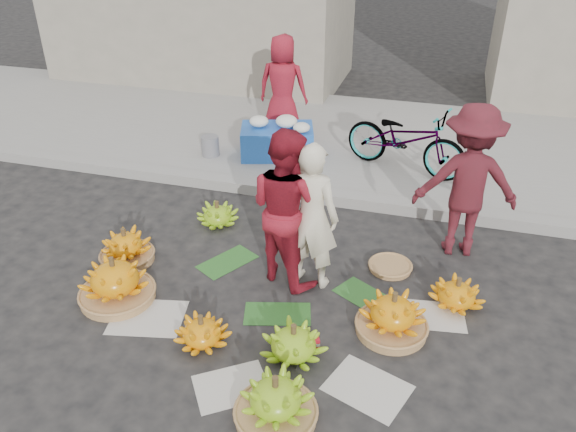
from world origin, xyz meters
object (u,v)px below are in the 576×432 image
(banana_bunch_4, at_px, (393,315))
(flower_table, at_px, (278,139))
(banana_bunch_0, at_px, (115,281))
(vendor_cream, at_px, (311,216))
(bicycle, at_px, (406,139))

(banana_bunch_4, relative_size, flower_table, 0.55)
(banana_bunch_0, distance_m, vendor_cream, 2.07)
(banana_bunch_0, bearing_deg, flower_table, 80.66)
(banana_bunch_0, height_order, vendor_cream, vendor_cream)
(vendor_cream, height_order, flower_table, vendor_cream)
(vendor_cream, relative_size, flower_table, 1.30)
(vendor_cream, distance_m, flower_table, 3.07)
(banana_bunch_4, bearing_deg, bicycle, 94.37)
(banana_bunch_4, relative_size, vendor_cream, 0.42)
(vendor_cream, xyz_separation_m, bicycle, (0.67, 2.79, -0.20))
(flower_table, bearing_deg, banana_bunch_0, -115.83)
(vendor_cream, bearing_deg, banana_bunch_0, 36.08)
(banana_bunch_0, xyz_separation_m, banana_bunch_4, (2.73, 0.27, -0.02))
(bicycle, bearing_deg, banana_bunch_0, 164.13)
(flower_table, bearing_deg, bicycle, -16.34)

